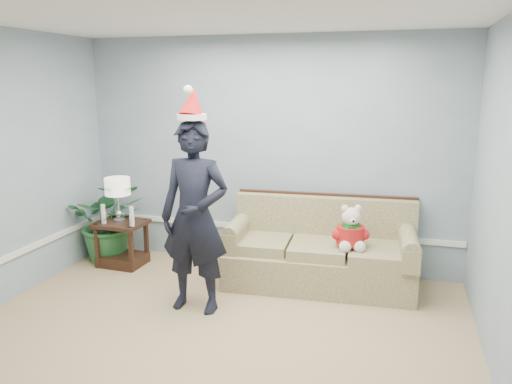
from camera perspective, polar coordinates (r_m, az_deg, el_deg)
The scene contains 10 objects.
room_shell at distance 3.53m, azimuth -9.26°, elevation -1.27°, with size 4.54×5.04×2.74m.
wainscot_trim at distance 5.32m, azimuth -14.99°, elevation -6.89°, with size 4.49×4.99×0.06m.
sofa at distance 5.54m, azimuth 7.30°, elevation -7.04°, with size 2.06×0.98×0.94m.
side_table at distance 6.28m, azimuth -15.01°, elevation -6.20°, with size 0.58×0.49×0.54m.
table_lamp at distance 6.10m, azimuth -15.54°, elevation 0.41°, with size 0.30×0.30×0.53m.
candle_pair at distance 6.03m, azimuth -15.56°, elevation -2.65°, with size 0.43×0.06×0.23m.
houseplant at distance 6.42m, azimuth -16.40°, elevation -3.18°, with size 0.90×0.78×1.00m, color #246230.
man at distance 4.76m, azimuth -7.02°, elevation -2.88°, with size 0.67×0.44×1.85m, color black.
santa_hat at distance 4.61m, azimuth -7.29°, elevation 9.87°, with size 0.29×0.33×0.32m.
teddy_bear at distance 5.23m, azimuth 10.72°, elevation -4.58°, with size 0.36×0.36×0.47m.
Camera 1 is at (1.50, -3.09, 2.19)m, focal length 35.00 mm.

